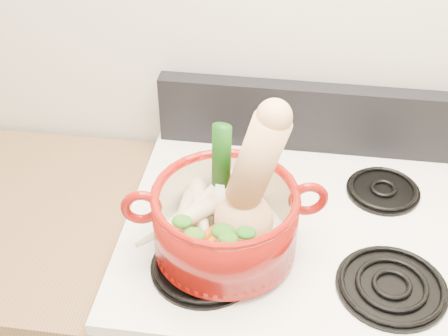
# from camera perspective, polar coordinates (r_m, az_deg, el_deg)

# --- Properties ---
(wall_back) EXTENTS (3.50, 0.02, 2.60)m
(wall_back) POSITION_cam_1_polar(r_m,az_deg,el_deg) (1.51, 8.62, 13.89)
(wall_back) COLOR beige
(wall_back) RESTS_ON floor
(cooktop) EXTENTS (0.78, 0.67, 0.03)m
(cooktop) POSITION_cam_1_polar(r_m,az_deg,el_deg) (1.42, 6.91, -5.59)
(cooktop) COLOR white
(cooktop) RESTS_ON stove_body
(control_backsplash) EXTENTS (0.76, 0.05, 0.18)m
(control_backsplash) POSITION_cam_1_polar(r_m,az_deg,el_deg) (1.59, 7.71, 4.61)
(control_backsplash) COLOR black
(control_backsplash) RESTS_ON cooktop
(burner_front_left) EXTENTS (0.22, 0.22, 0.02)m
(burner_front_left) POSITION_cam_1_polar(r_m,az_deg,el_deg) (1.30, -1.80, -8.89)
(burner_front_left) COLOR black
(burner_front_left) RESTS_ON cooktop
(burner_front_right) EXTENTS (0.22, 0.22, 0.02)m
(burner_front_right) POSITION_cam_1_polar(r_m,az_deg,el_deg) (1.31, 15.09, -10.32)
(burner_front_right) COLOR black
(burner_front_right) RESTS_ON cooktop
(burner_back_left) EXTENTS (0.17, 0.17, 0.02)m
(burner_back_left) POSITION_cam_1_polar(r_m,az_deg,el_deg) (1.52, 0.08, -0.64)
(burner_back_left) COLOR black
(burner_back_left) RESTS_ON cooktop
(burner_back_right) EXTENTS (0.17, 0.17, 0.02)m
(burner_back_right) POSITION_cam_1_polar(r_m,az_deg,el_deg) (1.53, 14.35, -1.89)
(burner_back_right) COLOR black
(burner_back_right) RESTS_ON cooktop
(dutch_oven) EXTENTS (0.35, 0.35, 0.15)m
(dutch_oven) POSITION_cam_1_polar(r_m,az_deg,el_deg) (1.28, 0.13, -4.89)
(dutch_oven) COLOR maroon
(dutch_oven) RESTS_ON burner_front_left
(pot_handle_left) EXTENTS (0.08, 0.04, 0.08)m
(pot_handle_left) POSITION_cam_1_polar(r_m,az_deg,el_deg) (1.24, -7.58, -3.58)
(pot_handle_left) COLOR maroon
(pot_handle_left) RESTS_ON dutch_oven
(pot_handle_right) EXTENTS (0.08, 0.04, 0.08)m
(pot_handle_right) POSITION_cam_1_polar(r_m,az_deg,el_deg) (1.26, 7.71, -2.81)
(pot_handle_right) COLOR maroon
(pot_handle_right) RESTS_ON dutch_oven
(squash) EXTENTS (0.23, 0.18, 0.33)m
(squash) POSITION_cam_1_polar(r_m,az_deg,el_deg) (1.20, 1.91, -1.21)
(squash) COLOR #E4B175
(squash) RESTS_ON dutch_oven
(leek) EXTENTS (0.05, 0.06, 0.26)m
(leek) POSITION_cam_1_polar(r_m,az_deg,el_deg) (1.25, -0.26, -0.78)
(leek) COLOR silver
(leek) RESTS_ON dutch_oven
(ginger) EXTENTS (0.10, 0.09, 0.05)m
(ginger) POSITION_cam_1_polar(r_m,az_deg,el_deg) (1.34, 1.54, -3.42)
(ginger) COLOR #D4B483
(ginger) RESTS_ON dutch_oven
(parsnip_0) EXTENTS (0.08, 0.21, 0.06)m
(parsnip_0) POSITION_cam_1_polar(r_m,az_deg,el_deg) (1.31, -2.07, -4.84)
(parsnip_0) COLOR beige
(parsnip_0) RESTS_ON dutch_oven
(parsnip_1) EXTENTS (0.06, 0.18, 0.05)m
(parsnip_1) POSITION_cam_1_polar(r_m,az_deg,el_deg) (1.30, -4.14, -5.08)
(parsnip_1) COLOR beige
(parsnip_1) RESTS_ON dutch_oven
(parsnip_2) EXTENTS (0.10, 0.20, 0.06)m
(parsnip_2) POSITION_cam_1_polar(r_m,az_deg,el_deg) (1.30, -2.00, -4.29)
(parsnip_2) COLOR beige
(parsnip_2) RESTS_ON dutch_oven
(parsnip_3) EXTENTS (0.18, 0.16, 0.06)m
(parsnip_3) POSITION_cam_1_polar(r_m,az_deg,el_deg) (1.28, -4.20, -4.91)
(parsnip_3) COLOR #EFE2C3
(parsnip_3) RESTS_ON dutch_oven
(parsnip_4) EXTENTS (0.15, 0.20, 0.06)m
(parsnip_4) POSITION_cam_1_polar(r_m,az_deg,el_deg) (1.32, -2.06, -3.03)
(parsnip_4) COLOR beige
(parsnip_4) RESTS_ON dutch_oven
(carrot_0) EXTENTS (0.07, 0.15, 0.04)m
(carrot_0) POSITION_cam_1_polar(r_m,az_deg,el_deg) (1.26, -0.19, -7.33)
(carrot_0) COLOR #C25809
(carrot_0) RESTS_ON dutch_oven
(carrot_1) EXTENTS (0.10, 0.14, 0.04)m
(carrot_1) POSITION_cam_1_polar(r_m,az_deg,el_deg) (1.27, -1.45, -6.14)
(carrot_1) COLOR #CB460A
(carrot_1) RESTS_ON dutch_oven
(carrot_2) EXTENTS (0.10, 0.15, 0.04)m
(carrot_2) POSITION_cam_1_polar(r_m,az_deg,el_deg) (1.26, 0.66, -6.40)
(carrot_2) COLOR orange
(carrot_2) RESTS_ON dutch_oven
(carrot_3) EXTENTS (0.08, 0.14, 0.04)m
(carrot_3) POSITION_cam_1_polar(r_m,az_deg,el_deg) (1.24, -1.22, -6.97)
(carrot_3) COLOR #BC4D09
(carrot_3) RESTS_ON dutch_oven
(carrot_4) EXTENTS (0.06, 0.18, 0.05)m
(carrot_4) POSITION_cam_1_polar(r_m,az_deg,el_deg) (1.26, -0.02, -5.28)
(carrot_4) COLOR #DA630A
(carrot_4) RESTS_ON dutch_oven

